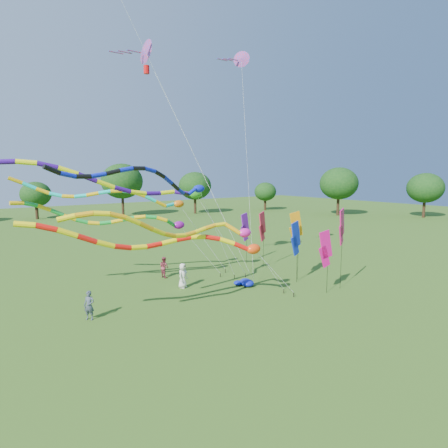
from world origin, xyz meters
TOP-DOWN VIEW (x-y plane):
  - ground at (0.00, 0.00)m, footprint 160.00×160.00m
  - tree_ring at (-2.41, 3.94)m, footprint 118.58×116.42m
  - tube_kite_red at (-4.41, 2.17)m, footprint 14.85×2.44m
  - tube_kite_orange at (-4.06, 1.59)m, footprint 13.46×1.28m
  - tube_kite_purple at (-6.25, 7.29)m, footprint 18.34×2.89m
  - tube_kite_blue at (-4.90, 3.44)m, footprint 13.20×4.29m
  - tube_kite_cyan at (-4.73, 9.47)m, footprint 13.97×3.36m
  - tube_kite_green at (-5.04, 8.34)m, footprint 13.19×2.32m
  - delta_kite_high_a at (-3.72, 7.43)m, footprint 8.49×4.24m
  - delta_kite_high_c at (3.91, 7.35)m, footprint 3.07×4.20m
  - banner_pole_blue_a at (5.38, 2.84)m, footprint 1.16×0.27m
  - banner_pole_orange at (5.79, 3.23)m, footprint 1.15×0.34m
  - banner_pole_violet at (6.16, 9.50)m, footprint 1.15×0.34m
  - banner_pole_magenta_b at (6.70, -0.02)m, footprint 1.10×0.52m
  - banner_pole_magenta_a at (5.18, 0.04)m, footprint 1.16×0.24m
  - banner_pole_red at (6.29, 7.41)m, footprint 1.11×0.49m
  - blue_nylon_heap at (1.72, 4.56)m, footprint 1.39×1.55m
  - person_a at (-1.75, 6.54)m, footprint 1.00×0.88m
  - person_b at (-8.65, 4.56)m, footprint 0.68×0.68m
  - person_c at (-1.60, 9.63)m, footprint 0.70×0.85m

SIDE VIEW (x-z plane):
  - ground at x=0.00m, z-range 0.00..0.00m
  - blue_nylon_heap at x=1.72m, z-range -0.02..0.49m
  - person_c at x=-1.60m, z-range 0.00..1.60m
  - person_b at x=-8.65m, z-range 0.00..1.60m
  - person_a at x=-1.75m, z-range 0.00..1.72m
  - banner_pole_magenta_a at x=5.18m, z-range 0.86..5.10m
  - banner_pole_violet at x=6.16m, z-range 0.97..5.44m
  - banner_pole_blue_a at x=5.38m, z-range 0.99..5.50m
  - banner_pole_red at x=6.29m, z-range 1.11..5.86m
  - banner_pole_orange at x=5.79m, z-range 1.31..6.46m
  - tube_kite_red at x=-4.41m, z-range 0.95..7.32m
  - banner_pole_magenta_b at x=6.70m, z-range 1.51..7.07m
  - tube_kite_green at x=-5.04m, z-range 1.42..8.23m
  - tube_kite_orange at x=-4.06m, z-range 1.58..8.34m
  - tree_ring at x=-2.41m, z-range 0.69..10.38m
  - tube_kite_cyan at x=-4.73m, z-range 2.15..10.29m
  - tube_kite_purple at x=-6.25m, z-range 2.63..11.93m
  - tube_kite_blue at x=-4.90m, z-range 2.96..11.74m
  - delta_kite_high_a at x=-3.72m, z-range 6.99..23.75m
  - delta_kite_high_c at x=3.91m, z-range 7.75..24.65m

